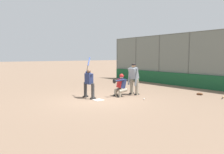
# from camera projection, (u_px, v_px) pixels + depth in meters

# --- Properties ---
(ground_plane) EXTENTS (160.00, 160.00, 0.00)m
(ground_plane) POSITION_uv_depth(u_px,v_px,m) (98.00, 100.00, 10.60)
(ground_plane) COLOR #7A604C
(home_plate_marker) EXTENTS (0.43, 0.43, 0.01)m
(home_plate_marker) POSITION_uv_depth(u_px,v_px,m) (98.00, 100.00, 10.60)
(home_plate_marker) COLOR white
(home_plate_marker) RESTS_ON ground_plane
(backstop_fence) EXTENTS (15.71, 0.08, 3.77)m
(backstop_fence) POSITION_uv_depth(u_px,v_px,m) (189.00, 58.00, 15.05)
(backstop_fence) COLOR #515651
(backstop_fence) RESTS_ON ground_plane
(padding_wall) EXTENTS (15.32, 0.18, 0.91)m
(padding_wall) POSITION_uv_depth(u_px,v_px,m) (187.00, 80.00, 15.13)
(padding_wall) COLOR #19512D
(padding_wall) RESTS_ON ground_plane
(bleachers_beyond) EXTENTS (10.94, 1.95, 1.16)m
(bleachers_beyond) POSITION_uv_depth(u_px,v_px,m) (195.00, 78.00, 17.08)
(bleachers_beyond) COLOR slate
(bleachers_beyond) RESTS_ON ground_plane
(batter_at_plate) EXTENTS (1.00, 0.61, 2.07)m
(batter_at_plate) POSITION_uv_depth(u_px,v_px,m) (89.00, 83.00, 11.01)
(batter_at_plate) COLOR #333333
(batter_at_plate) RESTS_ON ground_plane
(catcher_behind_plate) EXTENTS (0.65, 0.79, 1.20)m
(catcher_behind_plate) POSITION_uv_depth(u_px,v_px,m) (120.00, 85.00, 11.51)
(catcher_behind_plate) COLOR gray
(catcher_behind_plate) RESTS_ON ground_plane
(umpire_home) EXTENTS (0.70, 0.43, 1.72)m
(umpire_home) POSITION_uv_depth(u_px,v_px,m) (134.00, 78.00, 11.99)
(umpire_home) COLOR gray
(umpire_home) RESTS_ON ground_plane
(spare_bat_near_backstop) EXTENTS (0.29, 0.80, 0.07)m
(spare_bat_near_backstop) POSITION_uv_depth(u_px,v_px,m) (224.00, 97.00, 11.20)
(spare_bat_near_backstop) COLOR black
(spare_bat_near_backstop) RESTS_ON ground_plane
(spare_bat_by_padding) EXTENTS (0.69, 0.57, 0.07)m
(spare_bat_by_padding) POSITION_uv_depth(u_px,v_px,m) (118.00, 83.00, 17.08)
(spare_bat_by_padding) COLOR black
(spare_bat_by_padding) RESTS_ON ground_plane
(fielding_glove_on_dirt) EXTENTS (0.33, 0.25, 0.12)m
(fielding_glove_on_dirt) POSITION_uv_depth(u_px,v_px,m) (200.00, 94.00, 11.97)
(fielding_glove_on_dirt) COLOR #56331E
(fielding_glove_on_dirt) RESTS_ON ground_plane
(baseball_loose) EXTENTS (0.07, 0.07, 0.07)m
(baseball_loose) POSITION_uv_depth(u_px,v_px,m) (144.00, 99.00, 10.68)
(baseball_loose) COLOR white
(baseball_loose) RESTS_ON ground_plane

